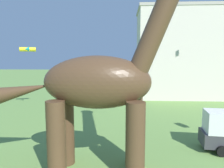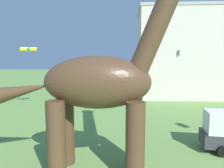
# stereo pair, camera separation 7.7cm
# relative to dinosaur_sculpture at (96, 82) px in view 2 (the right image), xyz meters

# --- Properties ---
(dinosaur_sculpture) EXTENTS (15.49, 3.28, 16.19)m
(dinosaur_sculpture) POSITION_rel_dinosaur_sculpture_xyz_m (0.00, 0.00, 0.00)
(dinosaur_sculpture) COLOR #513823
(dinosaur_sculpture) RESTS_ON ground_plane
(kite_near_low) EXTENTS (2.15, 2.07, 0.61)m
(kite_near_low) POSITION_rel_dinosaur_sculpture_xyz_m (-11.20, 15.50, 2.57)
(kite_near_low) COLOR yellow
(background_building_block) EXTENTS (19.96, 10.00, 16.19)m
(background_building_block) POSITION_rel_dinosaur_sculpture_xyz_m (14.10, 28.42, 2.25)
(background_building_block) COLOR beige
(background_building_block) RESTS_ON ground_plane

